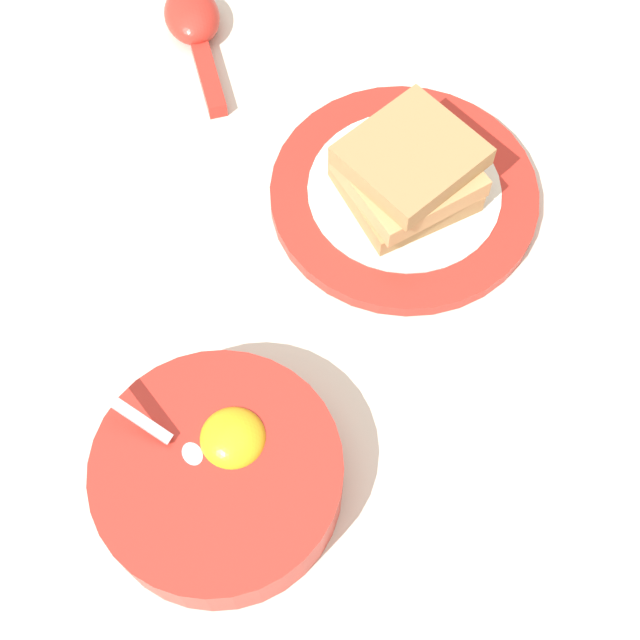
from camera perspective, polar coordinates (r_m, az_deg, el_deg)
name	(u,v)px	position (r m, az deg, el deg)	size (l,w,h in m)	color
ground_plane	(341,189)	(0.70, 1.35, 8.36)	(3.00, 3.00, 0.00)	silver
egg_bowl	(219,475)	(0.57, -6.48, -9.83)	(0.16, 0.16, 0.07)	red
toast_plate	(404,194)	(0.69, 5.38, 8.03)	(0.20, 0.20, 0.01)	red
toast_sandwich	(408,173)	(0.66, 5.68, 9.38)	(0.09, 0.10, 0.05)	tan
soup_spoon	(194,24)	(0.80, -8.05, 18.25)	(0.14, 0.07, 0.03)	red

